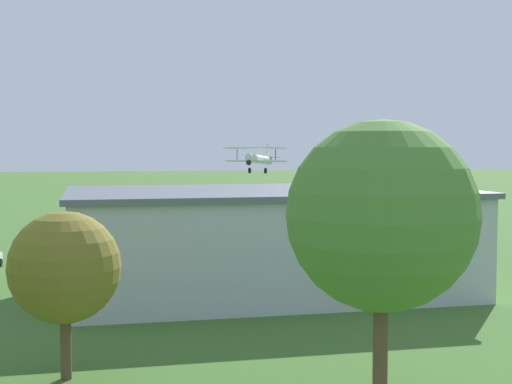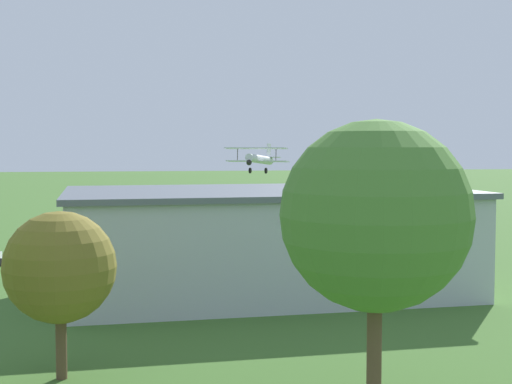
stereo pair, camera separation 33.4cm
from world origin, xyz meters
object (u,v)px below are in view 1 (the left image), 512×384
person_beside_truck (174,244)px  tree_behind_hangar_left (65,268)px  person_by_parked_cars (265,246)px  biplane (258,158)px  hangar (268,241)px  car_green (376,250)px  person_watching_takeoff (304,248)px  tree_near_perimeter_road (382,216)px  car_red (72,258)px

person_beside_truck → tree_behind_hangar_left: size_ratio=0.25×
person_by_parked_cars → biplane: bearing=-98.6°
person_beside_truck → tree_behind_hangar_left: tree_behind_hangar_left is taller
biplane → person_by_parked_cars: (2.75, 18.26, -7.36)m
hangar → car_green: hangar is taller
person_by_parked_cars → hangar: bearing=79.6°
person_by_parked_cars → person_beside_truck: size_ratio=0.96×
person_watching_takeoff → tree_near_perimeter_road: (6.14, 35.36, 6.22)m
biplane → car_green: bearing=104.7°
hangar → person_beside_truck: (4.88, -18.31, -2.51)m
hangar → person_watching_takeoff: bearing=-113.1°
hangar → biplane: (-5.64, -34.04, 4.81)m
car_green → tree_behind_hangar_left: bearing=50.0°
biplane → person_watching_takeoff: size_ratio=4.59×
person_watching_takeoff → person_beside_truck: (10.68, -4.73, 0.05)m
car_green → tree_near_perimeter_road: size_ratio=0.44×
hangar → tree_near_perimeter_road: (0.34, 21.79, 3.66)m
person_by_parked_cars → person_watching_takeoff: size_ratio=1.01×
car_red → tree_behind_hangar_left: (-1.74, 27.50, 3.72)m
car_red → person_by_parked_cars: person_by_parked_cars is taller
hangar → tree_behind_hangar_left: 19.59m
person_by_parked_cars → person_beside_truck: 8.17m
biplane → tree_near_perimeter_road: size_ratio=0.71×
person_beside_truck → biplane: bearing=-123.8°
hangar → person_by_parked_cars: 16.24m
car_green → person_watching_takeoff: (5.73, -1.99, -0.01)m
car_red → tree_behind_hangar_left: size_ratio=0.69×
biplane → person_beside_truck: biplane is taller
biplane → person_by_parked_cars: biplane is taller
hangar → tree_behind_hangar_left: tree_behind_hangar_left is taller
tree_behind_hangar_left → hangar: bearing=-126.0°
tree_behind_hangar_left → tree_near_perimeter_road: (-11.15, 5.96, 2.45)m
car_red → biplane: bearing=-130.2°
hangar → person_watching_takeoff: size_ratio=16.30×
tree_near_perimeter_road → car_red: bearing=-68.9°
car_red → tree_near_perimeter_road: size_ratio=0.45×
person_beside_truck → car_red: bearing=38.5°
car_green → person_watching_takeoff: size_ratio=2.86×
person_beside_truck → tree_behind_hangar_left: bearing=79.0°
person_by_parked_cars → tree_behind_hangar_left: tree_behind_hangar_left is taller
hangar → person_watching_takeoff: (-5.80, -13.58, -2.56)m
hangar → tree_near_perimeter_road: size_ratio=2.51×
hangar → person_beside_truck: hangar is taller
biplane → person_watching_takeoff: (-0.16, 20.46, -7.37)m
hangar → tree_near_perimeter_road: bearing=89.1°
tree_behind_hangar_left → biplane: bearing=-109.0°
hangar → person_beside_truck: bearing=-75.1°
biplane → person_beside_truck: size_ratio=4.36×
hangar → biplane: bearing=-99.4°
tree_near_perimeter_road → hangar: bearing=-90.9°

